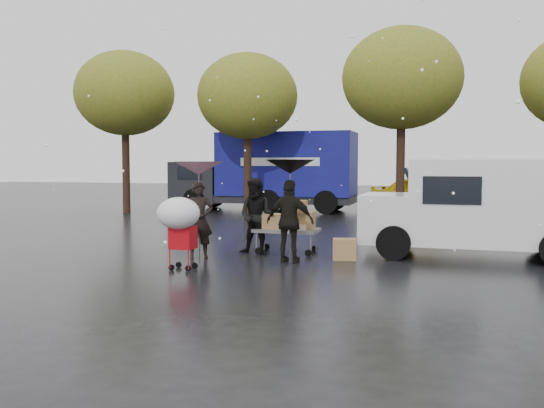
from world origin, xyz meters
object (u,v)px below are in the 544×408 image
(vendor_cart, at_px, (290,223))
(white_van, at_px, (479,206))
(shopping_cart, at_px, (179,217))
(yellow_taxi, at_px, (429,195))
(person_black, at_px, (290,221))
(person_pink, at_px, (199,220))
(blue_truck, at_px, (269,172))

(vendor_cart, height_order, white_van, white_van)
(shopping_cart, bearing_deg, yellow_taxi, 72.84)
(person_black, height_order, vendor_cart, person_black)
(person_pink, relative_size, vendor_cart, 1.12)
(person_black, distance_m, blue_truck, 13.84)
(white_van, bearing_deg, person_black, -153.44)
(person_pink, distance_m, shopping_cart, 1.58)
(yellow_taxi, bearing_deg, person_black, -178.83)
(shopping_cart, xyz_separation_m, blue_truck, (-2.56, 14.65, 0.69))
(vendor_cart, height_order, shopping_cart, shopping_cart)
(blue_truck, bearing_deg, person_pink, -80.00)
(person_black, distance_m, shopping_cart, 2.41)
(white_van, bearing_deg, vendor_cart, -170.03)
(shopping_cart, height_order, yellow_taxi, yellow_taxi)
(person_pink, bearing_deg, blue_truck, 71.41)
(person_pink, height_order, person_black, person_black)
(vendor_cart, distance_m, white_van, 4.31)
(yellow_taxi, bearing_deg, person_pink, 172.52)
(white_van, xyz_separation_m, yellow_taxi, (-1.31, 10.85, -0.35))
(white_van, relative_size, blue_truck, 0.59)
(person_black, bearing_deg, yellow_taxi, -97.98)
(person_pink, xyz_separation_m, white_van, (6.00, 1.96, 0.31))
(person_black, bearing_deg, vendor_cart, -71.89)
(person_black, relative_size, vendor_cart, 1.17)
(white_van, xyz_separation_m, blue_truck, (-8.31, 11.14, 0.60))
(blue_truck, bearing_deg, yellow_taxi, -2.35)
(blue_truck, relative_size, yellow_taxi, 1.74)
(person_pink, bearing_deg, person_black, -28.40)
(shopping_cart, distance_m, yellow_taxi, 15.03)
(vendor_cart, bearing_deg, yellow_taxi, 75.90)
(person_pink, distance_m, person_black, 2.10)
(vendor_cart, bearing_deg, shopping_cart, -118.84)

